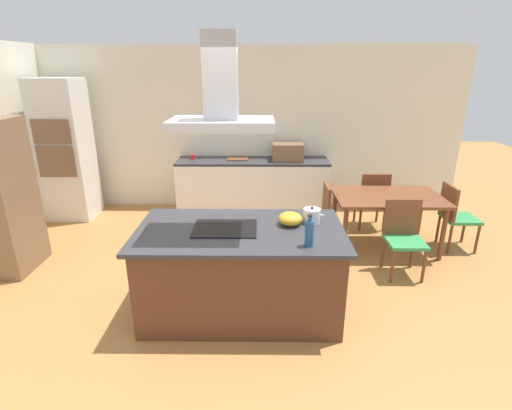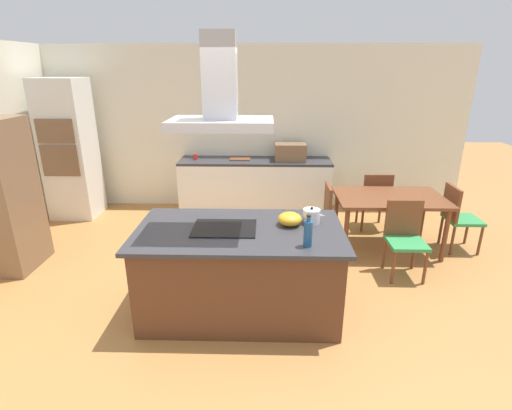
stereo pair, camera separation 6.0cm
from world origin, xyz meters
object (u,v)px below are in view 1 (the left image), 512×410
countertop_microwave (288,152)px  range_hood (221,98)px  chair_facing_back_wall (373,197)px  chair_at_left_end (318,212)px  cutting_board (238,159)px  wall_oven_stack (66,150)px  olive_oil_bottle (309,233)px  chair_facing_island (403,233)px  cooktop (225,228)px  coffee_mug_red (193,157)px  mixing_bowl (290,219)px  chair_at_right_end (455,213)px  tea_kettle (312,216)px  dining_table (387,202)px

countertop_microwave → range_hood: bearing=-105.3°
countertop_microwave → chair_facing_back_wall: countertop_microwave is taller
chair_at_left_end → chair_facing_back_wall: 1.13m
cutting_board → wall_oven_stack: (-2.72, -0.28, 0.19)m
olive_oil_bottle → wall_oven_stack: bearing=139.5°
chair_facing_island → countertop_microwave: bearing=121.0°
cooktop → coffee_mug_red: coffee_mug_red is taller
mixing_bowl → wall_oven_stack: (-3.38, 2.54, 0.14)m
olive_oil_bottle → mixing_bowl: olive_oil_bottle is taller
mixing_bowl → chair_at_right_end: 2.73m
cooktop → cutting_board: bearing=90.8°
wall_oven_stack → chair_at_right_end: 5.85m
mixing_bowl → chair_at_right_end: mixing_bowl is taller
chair_at_right_end → cooktop: bearing=-153.3°
cooktop → coffee_mug_red: (-0.78, 2.90, 0.04)m
range_hood → tea_kettle: bearing=11.6°
dining_table → chair_facing_back_wall: chair_facing_back_wall is taller
coffee_mug_red → cutting_board: (0.74, 0.03, -0.04)m
cooktop → coffee_mug_red: 3.01m
mixing_bowl → chair_at_left_end: (0.49, 1.37, -0.46)m
cooktop → chair_at_left_end: cooktop is taller
cooktop → mixing_bowl: size_ratio=2.59×
tea_kettle → chair_facing_back_wall: bearing=59.0°
chair_facing_back_wall → range_hood: size_ratio=0.99×
tea_kettle → chair_at_left_end: 1.41m
cooktop → range_hood: bearing=0.0°
cooktop → countertop_microwave: bearing=74.7°
chair_at_right_end → olive_oil_bottle: bearing=-140.0°
wall_oven_stack → chair_facing_back_wall: bearing=-6.0°
wall_oven_stack → mixing_bowl: bearing=-36.9°
cutting_board → dining_table: size_ratio=0.24×
dining_table → range_hood: bearing=-143.8°
wall_oven_stack → cutting_board: bearing=6.0°
olive_oil_bottle → chair_at_left_end: bearing=78.9°
olive_oil_bottle → wall_oven_stack: (-3.51, 3.00, 0.08)m
cutting_board → chair_at_right_end: cutting_board is taller
cooktop → olive_oil_bottle: size_ratio=2.10×
countertop_microwave → coffee_mug_red: (-1.57, 0.02, -0.09)m
olive_oil_bottle → cutting_board: size_ratio=0.84×
chair_at_right_end → chair_at_left_end: bearing=180.0°
countertop_microwave → coffee_mug_red: countertop_microwave is taller
chair_facing_back_wall → chair_at_right_end: 1.13m
mixing_bowl → cooktop: bearing=-170.0°
olive_oil_bottle → cutting_board: olive_oil_bottle is taller
wall_oven_stack → chair_at_left_end: size_ratio=2.47×
mixing_bowl → range_hood: 1.30m
coffee_mug_red → dining_table: 3.16m
chair_facing_island → chair_facing_back_wall: bearing=90.0°
countertop_microwave → dining_table: countertop_microwave is taller
cooktop → tea_kettle: size_ratio=2.73×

